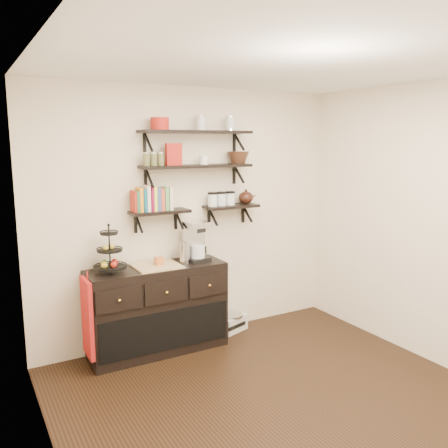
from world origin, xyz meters
TOP-DOWN VIEW (x-y plane):
  - floor at (0.00, 0.00)m, footprint 3.50×3.50m
  - ceiling at (0.00, 0.00)m, footprint 3.50×3.50m
  - back_wall at (0.00, 1.75)m, footprint 3.50×0.02m
  - left_wall at (-1.75, 0.00)m, footprint 0.02×3.50m
  - right_wall at (1.75, 0.00)m, footprint 0.02×3.50m
  - shelf_top at (0.00, 1.62)m, footprint 1.20×0.27m
  - shelf_mid at (0.00, 1.62)m, footprint 1.20×0.27m
  - shelf_low_left at (-0.42, 1.63)m, footprint 0.60×0.25m
  - shelf_low_right at (0.42, 1.63)m, footprint 0.60×0.25m
  - cookbooks at (-0.49, 1.63)m, footprint 0.40×0.15m
  - glass_canisters at (0.30, 1.63)m, footprint 0.32×0.10m
  - sideboard at (-0.51, 1.51)m, footprint 1.40×0.50m
  - fruit_stand at (-0.98, 1.52)m, footprint 0.31×0.31m
  - candle at (-0.48, 1.51)m, footprint 0.08×0.08m
  - coffee_maker at (-0.06, 1.54)m, footprint 0.25×0.25m
  - thermal_carafe at (-0.21, 1.49)m, footprint 0.11×0.11m
  - apron at (-1.24, 1.41)m, footprint 0.04×0.32m
  - radio at (0.43, 1.58)m, footprint 0.37×0.28m
  - recipe_box at (-0.26, 1.61)m, footprint 0.16×0.07m
  - walnut_bowl at (0.50, 1.61)m, footprint 0.24×0.24m
  - ramekins at (0.08, 1.61)m, footprint 0.09×0.09m
  - teapot at (0.61, 1.63)m, footprint 0.22×0.17m
  - red_pot at (-0.40, 1.61)m, footprint 0.18×0.18m

SIDE VIEW (x-z plane):
  - floor at x=0.00m, z-range 0.00..0.00m
  - radio at x=0.43m, z-range 0.00..0.20m
  - sideboard at x=-0.51m, z-range -0.01..0.91m
  - apron at x=-1.24m, z-range 0.16..0.90m
  - candle at x=-0.48m, z-range 0.92..1.00m
  - thermal_carafe at x=-0.21m, z-range 0.90..1.12m
  - fruit_stand at x=-0.98m, z-range 0.83..1.28m
  - coffee_maker at x=-0.06m, z-range 0.89..1.31m
  - back_wall at x=0.00m, z-range 0.00..2.70m
  - left_wall at x=-1.75m, z-range 0.00..2.70m
  - right_wall at x=1.75m, z-range 0.00..2.70m
  - shelf_low_left at x=-0.42m, z-range 1.31..1.54m
  - shelf_low_right at x=0.42m, z-range 1.31..1.54m
  - glass_canisters at x=0.30m, z-range 1.45..1.58m
  - teapot at x=0.61m, z-range 1.45..1.61m
  - cookbooks at x=-0.49m, z-range 1.44..1.70m
  - shelf_mid at x=0.00m, z-range 1.77..2.00m
  - ramekins at x=0.08m, z-range 1.90..2.00m
  - walnut_bowl at x=0.50m, z-range 1.90..2.03m
  - recipe_box at x=-0.26m, z-range 1.90..2.12m
  - shelf_top at x=0.00m, z-range 2.12..2.35m
  - red_pot at x=-0.40m, z-range 2.25..2.37m
  - ceiling at x=0.00m, z-range 2.69..2.71m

